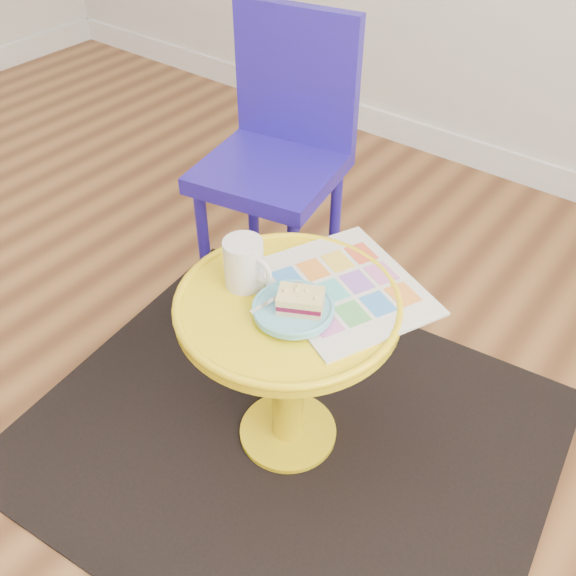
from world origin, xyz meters
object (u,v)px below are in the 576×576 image
Objects in this scene: chair at (280,144)px; newspaper at (344,287)px; plate at (293,309)px; mug at (245,262)px; side_table at (288,345)px.

chair is 0.64m from newspaper.
plate is (-0.04, -0.14, 0.02)m from newspaper.
plate is (0.15, -0.02, -0.04)m from mug.
chair is at bearing 124.32° from mug.
mug is (0.31, -0.52, 0.04)m from chair.
mug is 0.15m from plate.
plate is (0.04, -0.03, 0.15)m from side_table.
chair is 4.99× the size of plate.
chair is at bearing 129.66° from side_table.
newspaper is at bearing -49.89° from chair.
chair reaches higher than mug.
chair is at bearing 165.40° from newspaper.
newspaper is 0.15m from plate.
plate reaches higher than newspaper.
side_table is 0.16m from plate.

